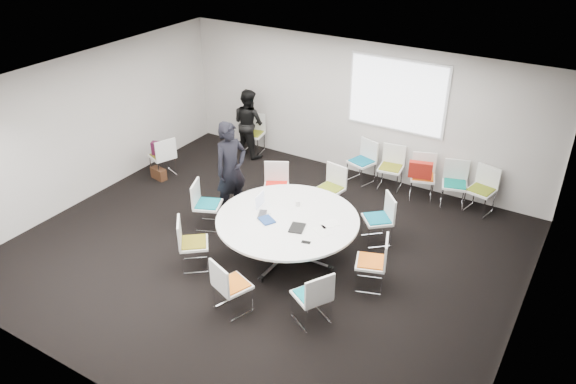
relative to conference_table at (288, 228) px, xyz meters
The scene contains 31 objects.
room_shell 0.90m from the conference_table, 167.17° to the right, with size 8.08×7.08×2.88m.
conference_table is the anchor object (origin of this frame).
projection_screen 3.66m from the conference_table, 83.16° to the left, with size 1.90×0.03×1.35m, color white.
chair_ring_a 1.53m from the conference_table, ahead, with size 0.58×0.58×0.88m.
chair_ring_b 1.62m from the conference_table, 46.60° to the left, with size 0.64×0.64×0.88m.
chair_ring_c 1.71m from the conference_table, 93.24° to the left, with size 0.53×0.52×0.88m.
chair_ring_d 1.62m from the conference_table, 128.94° to the left, with size 0.62×0.62×0.88m.
chair_ring_e 1.72m from the conference_table, behind, with size 0.59×0.60×0.88m.
chair_ring_f 1.56m from the conference_table, 137.65° to the right, with size 0.64×0.64×0.88m.
chair_ring_g 1.59m from the conference_table, 89.14° to the right, with size 0.59×0.58×0.88m.
chair_ring_h 1.64m from the conference_table, 46.63° to the right, with size 0.62×0.62×0.88m.
chair_back_a 3.07m from the conference_table, 91.32° to the left, with size 0.58×0.57×0.88m.
chair_back_b 3.16m from the conference_table, 80.14° to the left, with size 0.51×0.50×0.88m.
chair_back_c 3.30m from the conference_table, 68.22° to the left, with size 0.58×0.57×0.88m.
chair_back_d 3.59m from the conference_table, 59.03° to the left, with size 0.57×0.56×0.88m.
chair_back_e 3.89m from the conference_table, 52.99° to the left, with size 0.55×0.54×0.88m.
chair_spare_left 3.92m from the conference_table, 163.08° to the left, with size 0.58×0.59×0.88m.
chair_person_back 4.18m from the conference_table, 132.10° to the left, with size 0.54×0.53×0.88m.
person_main 1.77m from the conference_table, 157.50° to the left, with size 0.66×0.43×1.81m, color black.
person_back 4.06m from the conference_table, 133.64° to the left, with size 0.75×0.58×1.54m, color black.
laptop 0.42m from the conference_table, 160.90° to the right, with size 0.30×0.20×0.02m, color #333338.
laptop_lid 0.66m from the conference_table, behind, with size 0.30×0.02×0.22m, color silver.
notebook_black 0.38m from the conference_table, 32.45° to the right, with size 0.22×0.30×0.02m, color black.
tablet_folio 0.39m from the conference_table, 136.08° to the right, with size 0.26×0.20×0.03m, color navy.
papers_right 0.71m from the conference_table, 17.03° to the left, with size 0.30×0.21×0.00m, color white.
papers_front 0.69m from the conference_table, ahead, with size 0.30×0.21×0.00m, color white.
cup 0.49m from the conference_table, 98.25° to the left, with size 0.08×0.08×0.09m, color white.
phone 0.77m from the conference_table, 36.91° to the right, with size 0.14×0.07×0.01m, color black.
maroon_bag 3.93m from the conference_table, 163.06° to the left, with size 0.40×0.14×0.28m, color #45122C.
brown_bag 3.89m from the conference_table, 165.54° to the left, with size 0.36×0.16×0.24m, color #381F12.
red_jacket 3.09m from the conference_table, 66.58° to the left, with size 0.44×0.10×0.35m, color #B12115.
Camera 1 is at (4.37, -6.49, 5.48)m, focal length 35.00 mm.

